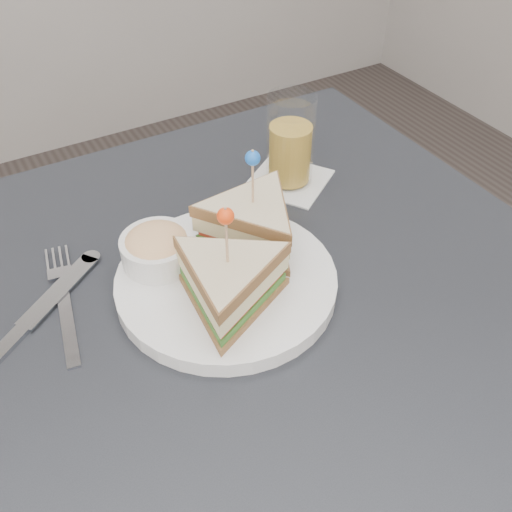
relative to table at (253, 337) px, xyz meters
name	(u,v)px	position (x,y,z in m)	size (l,w,h in m)	color
table	(253,337)	(0.00, 0.00, 0.00)	(0.80, 0.80, 0.75)	black
plate_meal	(230,258)	(-0.01, 0.03, 0.12)	(0.30, 0.28, 0.15)	white
cutlery_fork	(63,296)	(-0.20, 0.11, 0.08)	(0.06, 0.20, 0.01)	#B5B8C1
cutlery_knife	(29,322)	(-0.24, 0.09, 0.08)	(0.20, 0.16, 0.01)	#B6BAC1
drink_set	(290,146)	(0.16, 0.18, 0.14)	(0.15, 0.15, 0.14)	silver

